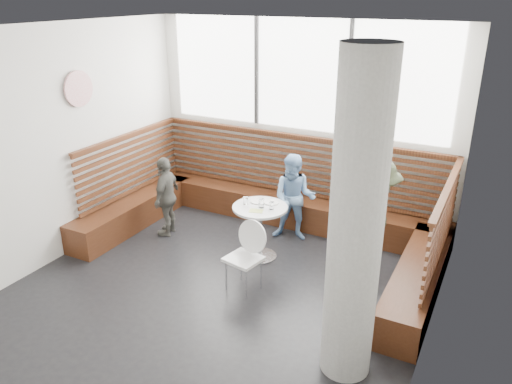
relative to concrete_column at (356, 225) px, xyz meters
The scene contains 15 objects.
room 1.95m from the concrete_column, 161.90° to the left, with size 5.00×5.00×3.20m.
booth 3.24m from the concrete_column, 127.94° to the left, with size 5.00×2.50×1.44m.
concrete_column is the anchor object (origin of this frame).
wall_art 4.48m from the concrete_column, 166.94° to the left, with size 0.50×0.50×0.03m, color white.
cafe_table 2.62m from the concrete_column, 138.08° to the left, with size 0.77×0.77×0.79m.
cafe_chair 2.09m from the concrete_column, 152.32° to the left, with size 0.43×0.42×0.90m.
adult_man 2.00m from the concrete_column, 97.91° to the left, with size 1.06×0.61×1.64m, color #353D29.
child_back 3.01m from the concrete_column, 124.07° to the left, with size 0.65×0.51×1.34m, color #7DA8D9.
child_left 3.91m from the concrete_column, 154.52° to the left, with size 0.74×0.31×1.26m, color #57564E.
plate_near 2.69m from the concrete_column, 137.65° to the left, with size 0.19×0.19×0.01m, color white.
plate_far 2.60m from the concrete_column, 133.57° to the left, with size 0.21×0.21×0.01m, color white.
glass_left 2.67m from the concrete_column, 141.63° to the left, with size 0.07×0.07×0.11m, color white.
glass_mid 2.49m from the concrete_column, 137.97° to the left, with size 0.08×0.08×0.12m, color white.
glass_right 2.40m from the concrete_column, 135.11° to the left, with size 0.07×0.07×0.10m, color white.
menu_card 2.43m from the concrete_column, 140.67° to the left, with size 0.19×0.13×0.00m, color #A5C64C.
Camera 1 is at (2.92, -4.62, 3.57)m, focal length 35.00 mm.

